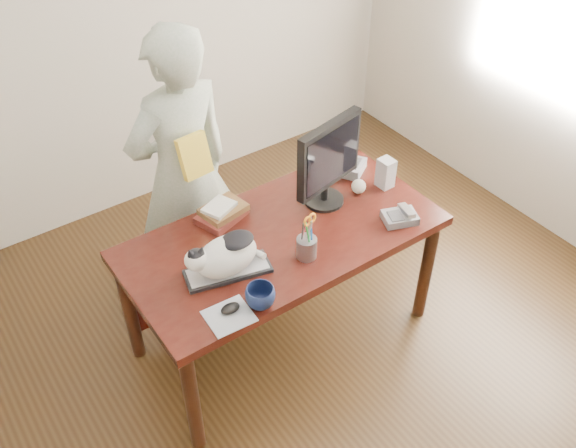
{
  "coord_description": "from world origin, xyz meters",
  "views": [
    {
      "loc": [
        -1.37,
        -1.39,
        2.86
      ],
      "look_at": [
        0.0,
        0.55,
        0.85
      ],
      "focal_mm": 40.0,
      "sensor_mm": 36.0,
      "label": 1
    }
  ],
  "objects_px": {
    "coffee_mug": "(260,297)",
    "calculator": "(344,165)",
    "monitor": "(329,160)",
    "phone": "(400,217)",
    "pen_cup": "(307,245)",
    "speaker": "(386,173)",
    "book_stack": "(222,212)",
    "desk": "(274,247)",
    "keyboard": "(228,271)",
    "baseball": "(359,186)",
    "mouse": "(230,308)",
    "cat": "(224,255)",
    "person": "(183,173)"
  },
  "relations": [
    {
      "from": "phone",
      "to": "pen_cup",
      "type": "bearing_deg",
      "value": -165.24
    },
    {
      "from": "pen_cup",
      "to": "coffee_mug",
      "type": "xyz_separation_m",
      "value": [
        -0.35,
        -0.14,
        -0.02
      ]
    },
    {
      "from": "speaker",
      "to": "mouse",
      "type": "bearing_deg",
      "value": -167.02
    },
    {
      "from": "pen_cup",
      "to": "baseball",
      "type": "bearing_deg",
      "value": 24.86
    },
    {
      "from": "speaker",
      "to": "baseball",
      "type": "distance_m",
      "value": 0.17
    },
    {
      "from": "pen_cup",
      "to": "mouse",
      "type": "xyz_separation_m",
      "value": [
        -0.48,
        -0.1,
        -0.05
      ]
    },
    {
      "from": "book_stack",
      "to": "desk",
      "type": "bearing_deg",
      "value": -62.98
    },
    {
      "from": "monitor",
      "to": "mouse",
      "type": "height_order",
      "value": "monitor"
    },
    {
      "from": "desk",
      "to": "phone",
      "type": "xyz_separation_m",
      "value": [
        0.55,
        -0.34,
        0.17
      ]
    },
    {
      "from": "cat",
      "to": "baseball",
      "type": "height_order",
      "value": "cat"
    },
    {
      "from": "cat",
      "to": "desk",
      "type": "bearing_deg",
      "value": 36.62
    },
    {
      "from": "baseball",
      "to": "book_stack",
      "type": "xyz_separation_m",
      "value": [
        -0.71,
        0.23,
        0.0
      ]
    },
    {
      "from": "baseball",
      "to": "calculator",
      "type": "height_order",
      "value": "baseball"
    },
    {
      "from": "pen_cup",
      "to": "coffee_mug",
      "type": "bearing_deg",
      "value": -158.8
    },
    {
      "from": "speaker",
      "to": "keyboard",
      "type": "bearing_deg",
      "value": -176.76
    },
    {
      "from": "coffee_mug",
      "to": "person",
      "type": "xyz_separation_m",
      "value": [
        0.14,
        0.96,
        0.04
      ]
    },
    {
      "from": "desk",
      "to": "cat",
      "type": "distance_m",
      "value": 0.49
    },
    {
      "from": "speaker",
      "to": "book_stack",
      "type": "xyz_separation_m",
      "value": [
        -0.87,
        0.27,
        -0.04
      ]
    },
    {
      "from": "phone",
      "to": "desk",
      "type": "bearing_deg",
      "value": 169.61
    },
    {
      "from": "desk",
      "to": "mouse",
      "type": "bearing_deg",
      "value": -142.16
    },
    {
      "from": "desk",
      "to": "baseball",
      "type": "height_order",
      "value": "baseball"
    },
    {
      "from": "speaker",
      "to": "baseball",
      "type": "relative_size",
      "value": 2.13
    },
    {
      "from": "mouse",
      "to": "coffee_mug",
      "type": "distance_m",
      "value": 0.14
    },
    {
      "from": "cat",
      "to": "coffee_mug",
      "type": "bearing_deg",
      "value": -70.41
    },
    {
      "from": "coffee_mug",
      "to": "calculator",
      "type": "bearing_deg",
      "value": 31.8
    },
    {
      "from": "monitor",
      "to": "speaker",
      "type": "height_order",
      "value": "monitor"
    },
    {
      "from": "monitor",
      "to": "phone",
      "type": "xyz_separation_m",
      "value": [
        0.22,
        -0.33,
        -0.25
      ]
    },
    {
      "from": "calculator",
      "to": "cat",
      "type": "bearing_deg",
      "value": 166.92
    },
    {
      "from": "pen_cup",
      "to": "cat",
      "type": "bearing_deg",
      "value": 162.34
    },
    {
      "from": "speaker",
      "to": "book_stack",
      "type": "relative_size",
      "value": 0.59
    },
    {
      "from": "book_stack",
      "to": "person",
      "type": "height_order",
      "value": "person"
    },
    {
      "from": "monitor",
      "to": "coffee_mug",
      "type": "bearing_deg",
      "value": -161.68
    },
    {
      "from": "desk",
      "to": "book_stack",
      "type": "height_order",
      "value": "book_stack"
    },
    {
      "from": "desk",
      "to": "keyboard",
      "type": "relative_size",
      "value": 3.76
    },
    {
      "from": "baseball",
      "to": "speaker",
      "type": "bearing_deg",
      "value": -12.91
    },
    {
      "from": "phone",
      "to": "book_stack",
      "type": "height_order",
      "value": "book_stack"
    },
    {
      "from": "phone",
      "to": "calculator",
      "type": "xyz_separation_m",
      "value": [
        0.05,
        0.51,
        0.01
      ]
    },
    {
      "from": "desk",
      "to": "person",
      "type": "xyz_separation_m",
      "value": [
        -0.22,
        0.55,
        0.24
      ]
    },
    {
      "from": "speaker",
      "to": "book_stack",
      "type": "height_order",
      "value": "speaker"
    },
    {
      "from": "keyboard",
      "to": "monitor",
      "type": "height_order",
      "value": "monitor"
    },
    {
      "from": "keyboard",
      "to": "cat",
      "type": "distance_m",
      "value": 0.11
    },
    {
      "from": "cat",
      "to": "speaker",
      "type": "distance_m",
      "value": 1.07
    },
    {
      "from": "pen_cup",
      "to": "mouse",
      "type": "distance_m",
      "value": 0.5
    },
    {
      "from": "desk",
      "to": "monitor",
      "type": "distance_m",
      "value": 0.54
    },
    {
      "from": "calculator",
      "to": "book_stack",
      "type": "bearing_deg",
      "value": 146.27
    },
    {
      "from": "cat",
      "to": "calculator",
      "type": "height_order",
      "value": "cat"
    },
    {
      "from": "baseball",
      "to": "calculator",
      "type": "distance_m",
      "value": 0.22
    },
    {
      "from": "pen_cup",
      "to": "speaker",
      "type": "xyz_separation_m",
      "value": [
        0.68,
        0.21,
        0.02
      ]
    },
    {
      "from": "book_stack",
      "to": "pen_cup",
      "type": "bearing_deg",
      "value": -84.04
    },
    {
      "from": "monitor",
      "to": "keyboard",
      "type": "bearing_deg",
      "value": 179.83
    }
  ]
}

